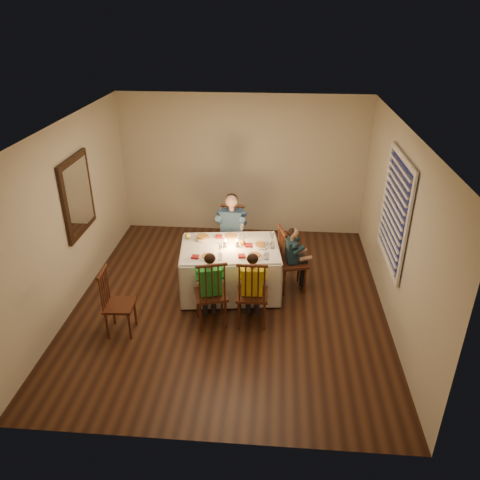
# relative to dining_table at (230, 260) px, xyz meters

# --- Properties ---
(ground) EXTENTS (5.00, 5.00, 0.00)m
(ground) POSITION_rel_dining_table_xyz_m (0.02, -0.30, -0.54)
(ground) COLOR black
(ground) RESTS_ON ground
(wall_left) EXTENTS (0.02, 5.00, 2.60)m
(wall_left) POSITION_rel_dining_table_xyz_m (-2.23, -0.30, 0.76)
(wall_left) COLOR beige
(wall_left) RESTS_ON ground
(wall_right) EXTENTS (0.02, 5.00, 2.60)m
(wall_right) POSITION_rel_dining_table_xyz_m (2.27, -0.30, 0.76)
(wall_right) COLOR beige
(wall_right) RESTS_ON ground
(wall_back) EXTENTS (4.50, 0.02, 2.60)m
(wall_back) POSITION_rel_dining_table_xyz_m (0.02, 2.20, 0.76)
(wall_back) COLOR beige
(wall_back) RESTS_ON ground
(ceiling) EXTENTS (5.00, 5.00, 0.00)m
(ceiling) POSITION_rel_dining_table_xyz_m (0.02, -0.30, 2.06)
(ceiling) COLOR white
(ceiling) RESTS_ON wall_back
(dining_table) EXTENTS (1.57, 1.22, 0.73)m
(dining_table) POSITION_rel_dining_table_xyz_m (0.00, 0.00, 0.00)
(dining_table) COLOR silver
(dining_table) RESTS_ON ground
(chair_adult) EXTENTS (0.43, 0.41, 1.04)m
(chair_adult) POSITION_rel_dining_table_xyz_m (-0.05, 0.78, -0.54)
(chair_adult) COLOR black
(chair_adult) RESTS_ON ground
(chair_near_left) EXTENTS (0.52, 0.51, 1.04)m
(chair_near_left) POSITION_rel_dining_table_xyz_m (-0.18, -0.82, -0.54)
(chair_near_left) COLOR black
(chair_near_left) RESTS_ON ground
(chair_near_right) EXTENTS (0.43, 0.41, 1.04)m
(chair_near_right) POSITION_rel_dining_table_xyz_m (0.38, -0.77, -0.54)
(chair_near_right) COLOR black
(chair_near_right) RESTS_ON ground
(chair_end) EXTENTS (0.50, 0.52, 1.04)m
(chair_end) POSITION_rel_dining_table_xyz_m (0.93, 0.15, -0.54)
(chair_end) COLOR black
(chair_end) RESTS_ON ground
(chair_extra) EXTENTS (0.39, 0.41, 0.95)m
(chair_extra) POSITION_rel_dining_table_xyz_m (-1.36, -1.12, -0.54)
(chair_extra) COLOR black
(chair_extra) RESTS_ON ground
(adult) EXTENTS (0.48, 0.44, 1.28)m
(adult) POSITION_rel_dining_table_xyz_m (-0.05, 0.78, -0.54)
(adult) COLOR navy
(adult) RESTS_ON ground
(child_green) EXTENTS (0.45, 0.43, 1.10)m
(child_green) POSITION_rel_dining_table_xyz_m (-0.18, -0.82, -0.54)
(child_green) COLOR green
(child_green) RESTS_ON ground
(child_yellow) EXTENTS (0.38, 0.35, 1.10)m
(child_yellow) POSITION_rel_dining_table_xyz_m (0.38, -0.77, -0.54)
(child_yellow) COLOR gold
(child_yellow) RESTS_ON ground
(child_teal) EXTENTS (0.38, 0.40, 1.03)m
(child_teal) POSITION_rel_dining_table_xyz_m (0.93, 0.15, -0.54)
(child_teal) COLOR #172E3A
(child_teal) RESTS_ON ground
(setting_adult) EXTENTS (0.29, 0.29, 0.02)m
(setting_adult) POSITION_rel_dining_table_xyz_m (-0.02, 0.32, 0.23)
(setting_adult) COLOR white
(setting_adult) RESTS_ON dining_table
(setting_green) EXTENTS (0.29, 0.29, 0.02)m
(setting_green) POSITION_rel_dining_table_xyz_m (-0.28, -0.34, 0.23)
(setting_green) COLOR white
(setting_green) RESTS_ON dining_table
(setting_yellow) EXTENTS (0.29, 0.29, 0.02)m
(setting_yellow) POSITION_rel_dining_table_xyz_m (0.37, -0.26, 0.23)
(setting_yellow) COLOR white
(setting_yellow) RESTS_ON dining_table
(setting_teal) EXTENTS (0.29, 0.29, 0.02)m
(setting_teal) POSITION_rel_dining_table_xyz_m (0.45, 0.07, 0.23)
(setting_teal) COLOR white
(setting_teal) RESTS_ON dining_table
(candle_left) EXTENTS (0.06, 0.06, 0.10)m
(candle_left) POSITION_rel_dining_table_xyz_m (-0.07, -0.01, 0.27)
(candle_left) COLOR silver
(candle_left) RESTS_ON dining_table
(candle_right) EXTENTS (0.06, 0.06, 0.10)m
(candle_right) POSITION_rel_dining_table_xyz_m (0.10, 0.01, 0.27)
(candle_right) COLOR silver
(candle_right) RESTS_ON dining_table
(squash) EXTENTS (0.09, 0.09, 0.09)m
(squash) POSITION_rel_dining_table_xyz_m (-0.67, 0.22, 0.26)
(squash) COLOR yellow
(squash) RESTS_ON dining_table
(orange_fruit) EXTENTS (0.08, 0.08, 0.08)m
(orange_fruit) POSITION_rel_dining_table_xyz_m (0.18, 0.07, 0.26)
(orange_fruit) COLOR orange
(orange_fruit) RESTS_ON dining_table
(serving_bowl) EXTENTS (0.30, 0.30, 0.06)m
(serving_bowl) POSITION_rel_dining_table_xyz_m (-0.44, 0.21, 0.25)
(serving_bowl) COLOR white
(serving_bowl) RESTS_ON dining_table
(wall_mirror) EXTENTS (0.06, 0.95, 1.15)m
(wall_mirror) POSITION_rel_dining_table_xyz_m (-2.20, -0.00, 0.96)
(wall_mirror) COLOR black
(wall_mirror) RESTS_ON wall_left
(window_blinds) EXTENTS (0.07, 1.34, 1.54)m
(window_blinds) POSITION_rel_dining_table_xyz_m (2.23, -0.20, 0.96)
(window_blinds) COLOR #0D1136
(window_blinds) RESTS_ON wall_right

